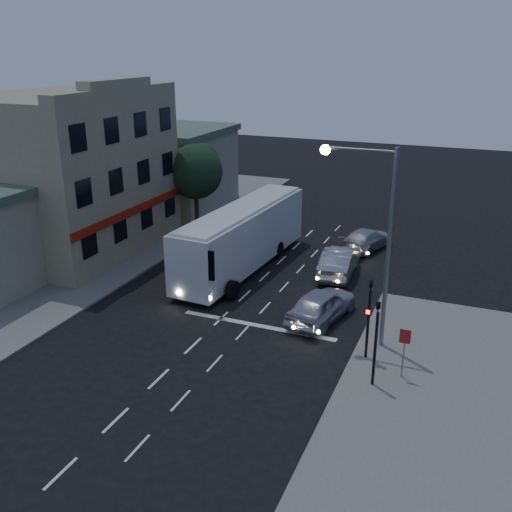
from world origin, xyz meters
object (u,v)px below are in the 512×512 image
at_px(car_sedan_b, 367,239).
at_px(street_tree, 195,169).
at_px(car_sedan_a, 339,261).
at_px(streetlight, 375,226).
at_px(regulatory_sign, 404,345).
at_px(traffic_signal_main, 369,310).
at_px(car_suv, 321,305).
at_px(traffic_signal_side, 376,333).
at_px(tour_bus, 243,236).

distance_m(car_sedan_b, street_tree, 13.33).
height_order(car_sedan_a, streetlight, streetlight).
bearing_deg(car_sedan_b, regulatory_sign, 122.64).
xyz_separation_m(car_sedan_b, street_tree, (-12.78, -0.16, 3.79)).
xyz_separation_m(car_sedan_b, streetlight, (2.77, -12.98, 5.03)).
bearing_deg(street_tree, regulatory_sign, -41.08).
bearing_deg(traffic_signal_main, car_suv, 133.95).
bearing_deg(streetlight, traffic_signal_side, -74.30).
height_order(car_sedan_a, traffic_signal_side, traffic_signal_side).
height_order(car_suv, street_tree, street_tree).
xyz_separation_m(car_sedan_b, traffic_signal_side, (3.73, -16.38, 1.72)).
bearing_deg(car_suv, traffic_signal_side, 137.66).
distance_m(car_sedan_b, traffic_signal_side, 16.89).
distance_m(car_sedan_a, streetlight, 9.83).
bearing_deg(car_sedan_b, car_suv, 106.16).
bearing_deg(traffic_signal_side, tour_bus, 135.11).
bearing_deg(car_sedan_a, traffic_signal_side, 106.85).
bearing_deg(car_suv, tour_bus, -26.11).
distance_m(tour_bus, car_sedan_a, 6.02).
height_order(car_suv, traffic_signal_main, traffic_signal_main).
relative_size(traffic_signal_main, regulatory_sign, 1.86).
xyz_separation_m(car_suv, traffic_signal_main, (2.91, -3.02, 1.60)).
height_order(tour_bus, traffic_signal_side, traffic_signal_side).
bearing_deg(street_tree, car_suv, -41.04).
distance_m(car_sedan_b, regulatory_sign, 16.15).
height_order(traffic_signal_main, traffic_signal_side, same).
bearing_deg(traffic_signal_side, street_tree, 135.50).
bearing_deg(traffic_signal_main, street_tree, 137.97).
bearing_deg(streetlight, car_sedan_b, 102.04).
relative_size(tour_bus, regulatory_sign, 5.85).
height_order(car_sedan_b, traffic_signal_side, traffic_signal_side).
distance_m(traffic_signal_main, regulatory_sign, 2.14).
distance_m(traffic_signal_side, street_tree, 23.24).
distance_m(car_sedan_a, car_sedan_b, 5.18).
bearing_deg(regulatory_sign, traffic_signal_side, -136.08).
distance_m(car_suv, street_tree, 17.48).
distance_m(traffic_signal_side, regulatory_sign, 1.61).
bearing_deg(car_sedan_b, traffic_signal_side, 118.41).
bearing_deg(tour_bus, car_sedan_a, 15.70).
distance_m(car_suv, car_sedan_b, 11.38).
relative_size(car_suv, traffic_signal_side, 1.18).
height_order(car_suv, car_sedan_b, car_suv).
xyz_separation_m(car_suv, street_tree, (-12.89, 11.22, 3.68)).
relative_size(car_suv, regulatory_sign, 2.19).
bearing_deg(traffic_signal_main, streetlight, 100.20).
distance_m(tour_bus, street_tree, 9.26).
bearing_deg(tour_bus, car_sedan_b, 48.85).
distance_m(car_sedan_a, traffic_signal_main, 10.06).
height_order(streetlight, street_tree, streetlight).
height_order(car_suv, regulatory_sign, regulatory_sign).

